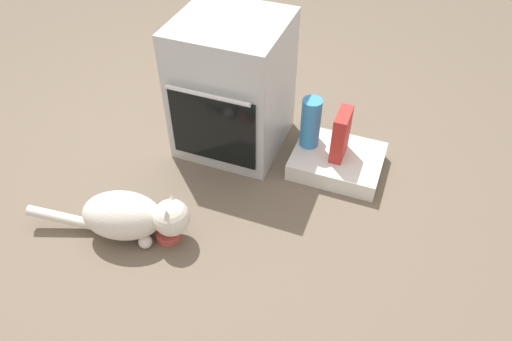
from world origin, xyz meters
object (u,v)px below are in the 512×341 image
object	(u,v)px
cat	(131,216)
cereal_box	(341,135)
food_bowl	(168,234)
water_bottle	(311,123)
pantry_cabinet	(337,161)
oven	(232,86)

from	to	relation	value
cat	cereal_box	xyz separation A→B (m)	(0.82, 0.84, 0.11)
food_bowl	water_bottle	world-z (taller)	water_bottle
food_bowl	cat	distance (m)	0.20
cereal_box	pantry_cabinet	bearing A→B (deg)	-49.27
water_bottle	food_bowl	bearing A→B (deg)	-120.02
pantry_cabinet	food_bowl	distance (m)	1.03
food_bowl	water_bottle	bearing A→B (deg)	59.98
oven	cereal_box	world-z (taller)	oven
cereal_box	water_bottle	world-z (taller)	water_bottle
food_bowl	cereal_box	distance (m)	1.05
water_bottle	pantry_cabinet	bearing A→B (deg)	-9.65
pantry_cabinet	cat	bearing A→B (deg)	-134.54
pantry_cabinet	water_bottle	xyz separation A→B (m)	(-0.18, 0.03, 0.20)
cat	water_bottle	world-z (taller)	water_bottle
food_bowl	cereal_box	bearing A→B (deg)	50.48
oven	cat	bearing A→B (deg)	-101.61
oven	cat	size ratio (longest dim) A/B	0.95
oven	cat	world-z (taller)	oven
cat	oven	bearing A→B (deg)	64.55
oven	food_bowl	distance (m)	0.89
oven	water_bottle	distance (m)	0.48
pantry_cabinet	cereal_box	world-z (taller)	cereal_box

